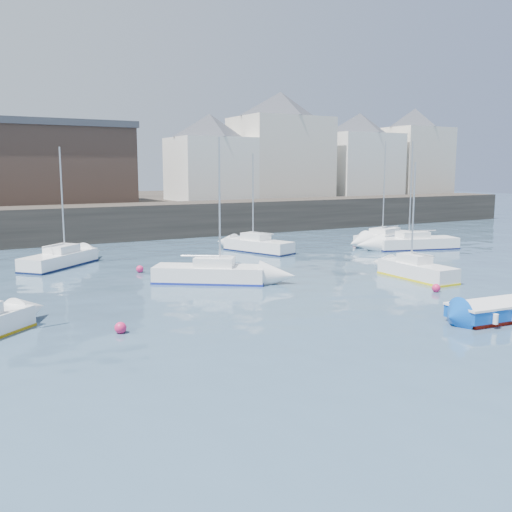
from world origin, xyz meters
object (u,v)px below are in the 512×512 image
sailboat_g (386,238)px  buoy_mid (436,292)px  sailboat_b (210,273)px  sailboat_h (60,259)px  sailboat_d (416,243)px  buoy_near (121,333)px  blue_dinghy (496,310)px  buoy_far (140,272)px  sailboat_c (417,270)px  sailboat_f (258,245)px

sailboat_g → buoy_mid: bearing=-124.6°
sailboat_b → sailboat_h: size_ratio=1.04×
sailboat_d → sailboat_g: sailboat_g is taller
sailboat_g → buoy_near: (-26.45, -14.87, -0.47)m
sailboat_b → sailboat_d: bearing=12.2°
blue_dinghy → buoy_far: bearing=117.6°
sailboat_g → buoy_mid: (-10.65, -15.44, -0.47)m
blue_dinghy → sailboat_b: 14.49m
sailboat_c → sailboat_f: 13.59m
buoy_mid → sailboat_c: bearing=61.1°
sailboat_b → buoy_far: (-2.37, 4.78, -0.50)m
sailboat_c → sailboat_h: (-16.61, 13.89, -0.01)m
buoy_near → buoy_far: bearing=69.0°
buoy_mid → sailboat_h: bearing=131.5°
sailboat_f → sailboat_g: (11.62, -0.90, -0.04)m
sailboat_h → buoy_mid: (14.95, -16.90, -0.48)m
sailboat_c → buoy_mid: bearing=-118.9°
blue_dinghy → buoy_mid: (2.02, 5.07, -0.42)m
buoy_near → buoy_far: size_ratio=1.02×
sailboat_c → sailboat_g: size_ratio=0.78×
sailboat_d → buoy_far: (-21.56, 0.64, -0.49)m
sailboat_c → buoy_far: (-12.86, 9.48, -0.49)m
blue_dinghy → buoy_near: (-13.77, 5.64, -0.42)m
sailboat_b → sailboat_h: 11.03m
sailboat_c → sailboat_h: sailboat_h is taller
blue_dinghy → sailboat_g: bearing=58.3°
buoy_far → blue_dinghy: bearing=-62.4°
sailboat_f → sailboat_h: size_ratio=0.97×
sailboat_c → sailboat_b: bearing=155.8°
blue_dinghy → sailboat_b: (-6.81, 12.79, 0.08)m
sailboat_f → buoy_near: 21.65m
sailboat_f → buoy_mid: size_ratio=16.89×
sailboat_b → sailboat_f: size_ratio=1.08×
sailboat_b → sailboat_d: size_ratio=0.95×
buoy_mid → sailboat_f: bearing=93.4°
blue_dinghy → buoy_mid: bearing=68.2°
sailboat_b → sailboat_c: (10.49, -4.71, -0.01)m
blue_dinghy → buoy_mid: blue_dinghy is taller
buoy_mid → sailboat_b: bearing=138.9°
blue_dinghy → sailboat_b: size_ratio=0.53×
blue_dinghy → sailboat_g: size_ratio=0.50×
sailboat_c → sailboat_g: 15.34m
sailboat_h → buoy_near: (-0.84, -16.33, -0.48)m
sailboat_b → sailboat_d: sailboat_d is taller
sailboat_f → sailboat_g: 11.65m
sailboat_h → sailboat_c: bearing=-39.9°
sailboat_d → blue_dinghy: bearing=-126.2°
sailboat_h → buoy_far: bearing=-49.6°
sailboat_g → buoy_mid: size_ratio=19.46×
buoy_near → sailboat_f: bearing=46.8°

